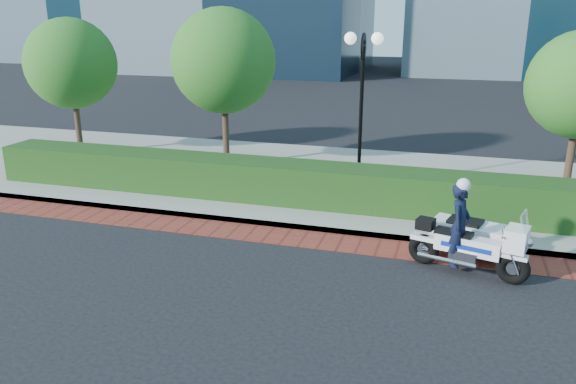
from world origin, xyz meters
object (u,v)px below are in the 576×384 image
(police_motorcycle, at_px, (468,236))
(tree_a, at_px, (71,64))
(tree_b, at_px, (223,61))
(lamppost, at_px, (362,87))

(police_motorcycle, bearing_deg, tree_a, 172.71)
(tree_b, xyz_separation_m, police_motorcycle, (7.37, -5.43, -2.79))
(lamppost, xyz_separation_m, tree_a, (-10.00, 1.30, 0.26))
(lamppost, height_order, police_motorcycle, lamppost)
(tree_a, distance_m, police_motorcycle, 14.21)
(lamppost, relative_size, tree_a, 0.92)
(lamppost, bearing_deg, tree_a, 172.59)
(tree_b, bearing_deg, police_motorcycle, -36.36)
(tree_a, relative_size, tree_b, 0.94)
(police_motorcycle, bearing_deg, tree_b, 159.21)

